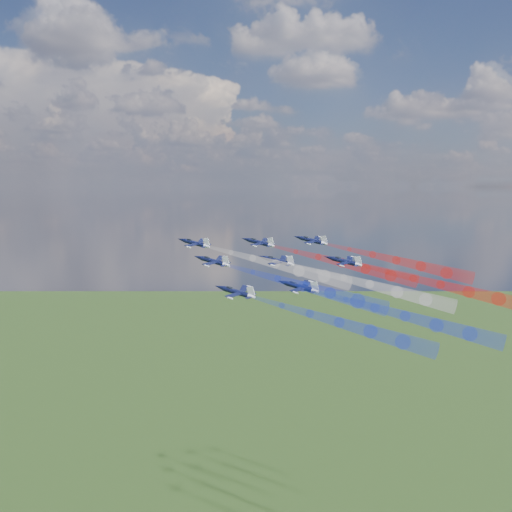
{
  "coord_description": "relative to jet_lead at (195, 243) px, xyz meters",
  "views": [
    {
      "loc": [
        10.34,
        -150.69,
        175.26
      ],
      "look_at": [
        22.1,
        14.05,
        155.95
      ],
      "focal_mm": 41.59,
      "sensor_mm": 36.0,
      "label": 1
    }
  ],
  "objects": [
    {
      "name": "jet_inner_left",
      "position": [
        5.29,
        -15.42,
        -3.46
      ],
      "size": [
        15.1,
        14.57,
        6.61
      ],
      "primitive_type": null,
      "rotation": [
        0.18,
        -0.17,
        0.98
      ],
      "color": "black"
    },
    {
      "name": "trail_inner_right",
      "position": [
        41.65,
        -9.75,
        -4.96
      ],
      "size": [
        38.47,
        26.9,
        11.9
      ],
      "primitive_type": null,
      "rotation": [
        0.18,
        -0.17,
        0.98
      ],
      "color": "red"
    },
    {
      "name": "trail_rear_left",
      "position": [
        49.23,
        -43.62,
        -12.95
      ],
      "size": [
        38.47,
        26.9,
        11.9
      ],
      "primitive_type": null,
      "rotation": [
        0.18,
        -0.17,
        0.98
      ],
      "color": "#1A30E1"
    },
    {
      "name": "jet_center_third",
      "position": [
        23.03,
        -12.42,
        -3.89
      ],
      "size": [
        15.1,
        14.57,
        6.61
      ],
      "primitive_type": null,
      "rotation": [
        0.18,
        -0.17,
        0.98
      ],
      "color": "black"
    },
    {
      "name": "jet_outer_left",
      "position": [
        10.95,
        -32.52,
        -8.92
      ],
      "size": [
        15.1,
        14.57,
        6.61
      ],
      "primitive_type": null,
      "rotation": [
        0.18,
        -0.17,
        0.98
      ],
      "color": "black"
    },
    {
      "name": "jet_lead",
      "position": [
        0.0,
        0.0,
        0.0
      ],
      "size": [
        15.1,
        14.57,
        6.61
      ],
      "primitive_type": null,
      "rotation": [
        0.18,
        -0.17,
        0.98
      ],
      "color": "black"
    },
    {
      "name": "trail_center_third",
      "position": [
        45.4,
        -26.54,
        -8.51
      ],
      "size": [
        38.47,
        26.9,
        11.9
      ],
      "primitive_type": null,
      "rotation": [
        0.18,
        -0.17,
        0.98
      ],
      "color": "white"
    },
    {
      "name": "jet_rear_left",
      "position": [
        26.86,
        -29.5,
        -8.33
      ],
      "size": [
        15.1,
        14.57,
        6.61
      ],
      "primitive_type": null,
      "rotation": [
        0.18,
        -0.17,
        0.98
      ],
      "color": "black"
    },
    {
      "name": "jet_outer_right",
      "position": [
        35.83,
        6.58,
        -0.03
      ],
      "size": [
        15.1,
        14.57,
        6.61
      ],
      "primitive_type": null,
      "rotation": [
        0.18,
        -0.17,
        0.98
      ],
      "color": "black"
    },
    {
      "name": "trail_outer_left",
      "position": [
        33.32,
        -46.64,
        -13.54
      ],
      "size": [
        38.47,
        26.9,
        11.9
      ],
      "primitive_type": null,
      "rotation": [
        0.18,
        -0.17,
        0.98
      ],
      "color": "#1A30E1"
    },
    {
      "name": "jet_rear_right",
      "position": [
        42.14,
        -11.26,
        -4.34
      ],
      "size": [
        15.1,
        14.57,
        6.61
      ],
      "primitive_type": null,
      "rotation": [
        0.18,
        -0.17,
        0.98
      ],
      "color": "black"
    },
    {
      "name": "trail_inner_left",
      "position": [
        27.66,
        -29.54,
        -8.08
      ],
      "size": [
        38.47,
        26.9,
        11.9
      ],
      "primitive_type": null,
      "rotation": [
        0.18,
        -0.17,
        0.98
      ],
      "color": "#1A30E1"
    },
    {
      "name": "jet_inner_right",
      "position": [
        19.28,
        4.37,
        -0.34
      ],
      "size": [
        15.1,
        14.57,
        6.61
      ],
      "primitive_type": null,
      "rotation": [
        0.18,
        -0.17,
        0.98
      ],
      "color": "black"
    },
    {
      "name": "trail_rear_right",
      "position": [
        64.51,
        -25.37,
        -8.96
      ],
      "size": [
        38.47,
        26.9,
        11.9
      ],
      "primitive_type": null,
      "rotation": [
        0.18,
        -0.17,
        0.98
      ],
      "color": "red"
    },
    {
      "name": "trail_outer_right",
      "position": [
        58.2,
        -7.54,
        -4.65
      ],
      "size": [
        38.47,
        26.9,
        11.9
      ],
      "primitive_type": null,
      "rotation": [
        0.18,
        -0.17,
        0.98
      ],
      "color": "red"
    },
    {
      "name": "trail_lead",
      "position": [
        22.37,
        -14.12,
        -4.62
      ],
      "size": [
        38.47,
        26.9,
        11.9
      ],
      "primitive_type": null,
      "rotation": [
        0.18,
        -0.17,
        0.98
      ],
      "color": "white"
    }
  ]
}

